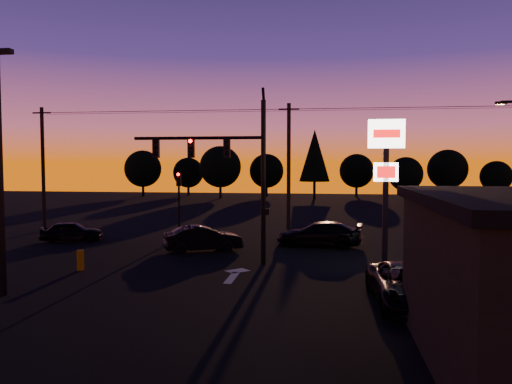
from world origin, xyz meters
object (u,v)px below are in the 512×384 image
at_px(bollard, 80,260).
at_px(suv_parked, 408,286).
at_px(traffic_signal_mast, 231,164).
at_px(car_right, 319,234).
at_px(secondary_signal, 179,195).
at_px(car_mid, 203,238).
at_px(car_left, 72,231).
at_px(pylon_sign, 386,165).

distance_m(bollard, suv_parked, 14.62).
height_order(traffic_signal_mast, car_right, traffic_signal_mast).
distance_m(secondary_signal, car_mid, 5.52).
distance_m(car_left, suv_parked, 22.10).
xyz_separation_m(pylon_sign, car_right, (-2.85, 8.17, -4.18)).
bearing_deg(secondary_signal, car_right, -11.27).
height_order(secondary_signal, car_mid, secondary_signal).
distance_m(bollard, car_mid, 7.17).
relative_size(bollard, car_left, 0.25).
bearing_deg(traffic_signal_mast, car_mid, 125.10).
bearing_deg(bollard, car_left, 120.57).
height_order(traffic_signal_mast, car_mid, traffic_signal_mast).
distance_m(traffic_signal_mast, car_left, 13.23).
xyz_separation_m(pylon_sign, car_mid, (-9.32, 5.66, -4.19)).
distance_m(traffic_signal_mast, pylon_sign, 7.52).
xyz_separation_m(traffic_signal_mast, suv_parked, (7.48, -6.27, -4.22)).
relative_size(traffic_signal_mast, secondary_signal, 1.97).
bearing_deg(car_left, car_right, -107.39).
relative_size(traffic_signal_mast, car_left, 2.28).
bearing_deg(suv_parked, car_right, 101.73).
relative_size(car_right, suv_parked, 0.99).
xyz_separation_m(bollard, car_mid, (4.42, 5.64, 0.25)).
relative_size(bollard, car_right, 0.19).
height_order(bollard, suv_parked, suv_parked).
bearing_deg(car_mid, car_left, 51.53).
bearing_deg(car_right, bollard, -47.33).
relative_size(traffic_signal_mast, car_right, 1.69).
relative_size(bollard, car_mid, 0.22).
bearing_deg(suv_parked, bollard, 161.55).
height_order(car_left, suv_parked, suv_parked).
height_order(secondary_signal, suv_parked, secondary_signal).
height_order(traffic_signal_mast, car_left, traffic_signal_mast).
relative_size(secondary_signal, bollard, 4.60).
height_order(secondary_signal, car_right, secondary_signal).
relative_size(traffic_signal_mast, car_mid, 1.96).
xyz_separation_m(secondary_signal, suv_parked, (12.38, -13.76, -2.15)).
bearing_deg(secondary_signal, bollard, -99.89).
xyz_separation_m(traffic_signal_mast, car_mid, (-2.22, 3.16, -4.22)).
bearing_deg(suv_parked, traffic_signal_mast, 136.60).
distance_m(traffic_signal_mast, car_right, 8.23).
relative_size(pylon_sign, car_left, 1.81).
distance_m(car_mid, car_right, 6.94).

